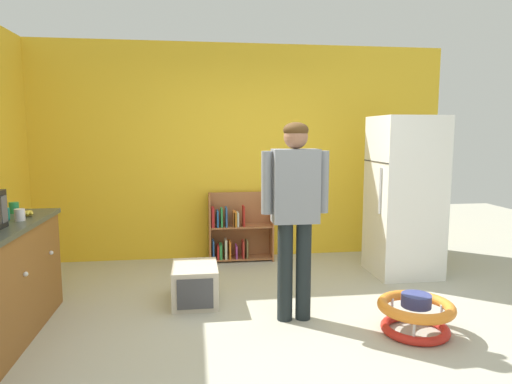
{
  "coord_description": "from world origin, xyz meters",
  "views": [
    {
      "loc": [
        -0.64,
        -3.41,
        1.59
      ],
      "look_at": [
        -0.09,
        0.59,
        1.06
      ],
      "focal_mm": 31.63,
      "sensor_mm": 36.0,
      "label": 1
    }
  ],
  "objects_px": {
    "standing_person": "(295,203)",
    "banana_bunch": "(28,213)",
    "bookshelf": "(237,231)",
    "pet_carrier": "(195,284)",
    "refrigerator": "(404,196)",
    "green_cup": "(14,208)",
    "teal_cup": "(4,214)",
    "baby_walker": "(416,314)",
    "white_cup": "(20,215)"
  },
  "relations": [
    {
      "from": "pet_carrier",
      "to": "teal_cup",
      "type": "xyz_separation_m",
      "value": [
        -1.51,
        -0.33,
        0.77
      ]
    },
    {
      "from": "refrigerator",
      "to": "green_cup",
      "type": "bearing_deg",
      "value": -171.12
    },
    {
      "from": "banana_bunch",
      "to": "green_cup",
      "type": "relative_size",
      "value": 1.67
    },
    {
      "from": "standing_person",
      "to": "banana_bunch",
      "type": "bearing_deg",
      "value": 171.82
    },
    {
      "from": "pet_carrier",
      "to": "teal_cup",
      "type": "distance_m",
      "value": 1.72
    },
    {
      "from": "standing_person",
      "to": "white_cup",
      "type": "relative_size",
      "value": 17.7
    },
    {
      "from": "pet_carrier",
      "to": "banana_bunch",
      "type": "bearing_deg",
      "value": -172.5
    },
    {
      "from": "bookshelf",
      "to": "teal_cup",
      "type": "bearing_deg",
      "value": -139.35
    },
    {
      "from": "pet_carrier",
      "to": "white_cup",
      "type": "xyz_separation_m",
      "value": [
        -1.37,
        -0.39,
        0.77
      ]
    },
    {
      "from": "refrigerator",
      "to": "standing_person",
      "type": "relative_size",
      "value": 1.06
    },
    {
      "from": "baby_walker",
      "to": "teal_cup",
      "type": "height_order",
      "value": "teal_cup"
    },
    {
      "from": "refrigerator",
      "to": "standing_person",
      "type": "distance_m",
      "value": 1.86
    },
    {
      "from": "banana_bunch",
      "to": "white_cup",
      "type": "distance_m",
      "value": 0.21
    },
    {
      "from": "banana_bunch",
      "to": "white_cup",
      "type": "xyz_separation_m",
      "value": [
        0.01,
        -0.21,
        0.02
      ]
    },
    {
      "from": "refrigerator",
      "to": "teal_cup",
      "type": "height_order",
      "value": "refrigerator"
    },
    {
      "from": "standing_person",
      "to": "refrigerator",
      "type": "bearing_deg",
      "value": 36.0
    },
    {
      "from": "white_cup",
      "to": "green_cup",
      "type": "bearing_deg",
      "value": 115.77
    },
    {
      "from": "baby_walker",
      "to": "white_cup",
      "type": "xyz_separation_m",
      "value": [
        -3.12,
        0.51,
        0.79
      ]
    },
    {
      "from": "standing_person",
      "to": "white_cup",
      "type": "xyz_separation_m",
      "value": [
        -2.21,
        0.11,
        -0.06
      ]
    },
    {
      "from": "white_cup",
      "to": "standing_person",
      "type": "bearing_deg",
      "value": -2.92
    },
    {
      "from": "refrigerator",
      "to": "standing_person",
      "type": "height_order",
      "value": "refrigerator"
    },
    {
      "from": "bookshelf",
      "to": "standing_person",
      "type": "xyz_separation_m",
      "value": [
        0.31,
        -1.91,
        0.64
      ]
    },
    {
      "from": "refrigerator",
      "to": "baby_walker",
      "type": "height_order",
      "value": "refrigerator"
    },
    {
      "from": "white_cup",
      "to": "teal_cup",
      "type": "height_order",
      "value": "same"
    },
    {
      "from": "green_cup",
      "to": "standing_person",
      "type": "bearing_deg",
      "value": -11.46
    },
    {
      "from": "baby_walker",
      "to": "banana_bunch",
      "type": "height_order",
      "value": "banana_bunch"
    },
    {
      "from": "banana_bunch",
      "to": "standing_person",
      "type": "bearing_deg",
      "value": -8.18
    },
    {
      "from": "refrigerator",
      "to": "bookshelf",
      "type": "distance_m",
      "value": 2.06
    },
    {
      "from": "pet_carrier",
      "to": "green_cup",
      "type": "distance_m",
      "value": 1.73
    },
    {
      "from": "bookshelf",
      "to": "teal_cup",
      "type": "relative_size",
      "value": 8.95
    },
    {
      "from": "refrigerator",
      "to": "baby_walker",
      "type": "relative_size",
      "value": 2.95
    },
    {
      "from": "refrigerator",
      "to": "standing_person",
      "type": "bearing_deg",
      "value": -144.0
    },
    {
      "from": "bookshelf",
      "to": "white_cup",
      "type": "relative_size",
      "value": 8.95
    },
    {
      "from": "bookshelf",
      "to": "baby_walker",
      "type": "height_order",
      "value": "bookshelf"
    },
    {
      "from": "banana_bunch",
      "to": "bookshelf",
      "type": "bearing_deg",
      "value": 39.88
    },
    {
      "from": "refrigerator",
      "to": "banana_bunch",
      "type": "height_order",
      "value": "refrigerator"
    },
    {
      "from": "bookshelf",
      "to": "pet_carrier",
      "type": "height_order",
      "value": "bookshelf"
    },
    {
      "from": "baby_walker",
      "to": "green_cup",
      "type": "relative_size",
      "value": 6.36
    },
    {
      "from": "green_cup",
      "to": "white_cup",
      "type": "relative_size",
      "value": 1.0
    },
    {
      "from": "refrigerator",
      "to": "green_cup",
      "type": "xyz_separation_m",
      "value": [
        -3.9,
        -0.61,
        0.06
      ]
    },
    {
      "from": "refrigerator",
      "to": "banana_bunch",
      "type": "xyz_separation_m",
      "value": [
        -3.73,
        -0.77,
        0.04
      ]
    },
    {
      "from": "banana_bunch",
      "to": "teal_cup",
      "type": "distance_m",
      "value": 0.2
    },
    {
      "from": "bookshelf",
      "to": "white_cup",
      "type": "xyz_separation_m",
      "value": [
        -1.9,
        -1.8,
        0.57
      ]
    },
    {
      "from": "bookshelf",
      "to": "green_cup",
      "type": "bearing_deg",
      "value": -145.47
    },
    {
      "from": "baby_walker",
      "to": "teal_cup",
      "type": "bearing_deg",
      "value": 170.09
    },
    {
      "from": "baby_walker",
      "to": "teal_cup",
      "type": "distance_m",
      "value": 3.39
    },
    {
      "from": "standing_person",
      "to": "banana_bunch",
      "type": "relative_size",
      "value": 10.62
    },
    {
      "from": "bookshelf",
      "to": "green_cup",
      "type": "xyz_separation_m",
      "value": [
        -2.08,
        -1.43,
        0.57
      ]
    },
    {
      "from": "standing_person",
      "to": "teal_cup",
      "type": "xyz_separation_m",
      "value": [
        -2.35,
        0.17,
        -0.06
      ]
    },
    {
      "from": "pet_carrier",
      "to": "teal_cup",
      "type": "bearing_deg",
      "value": -167.52
    }
  ]
}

